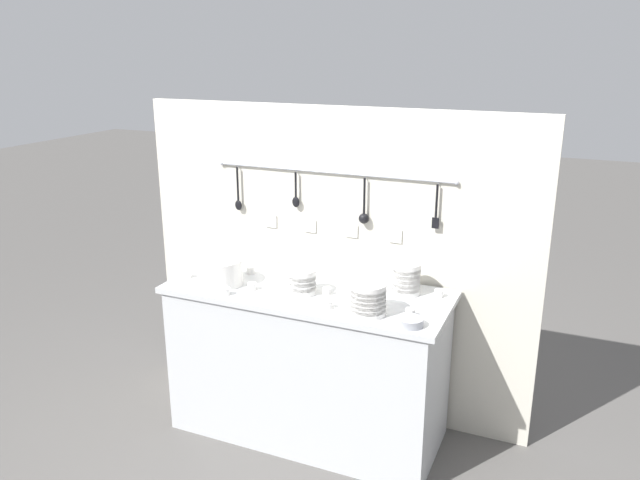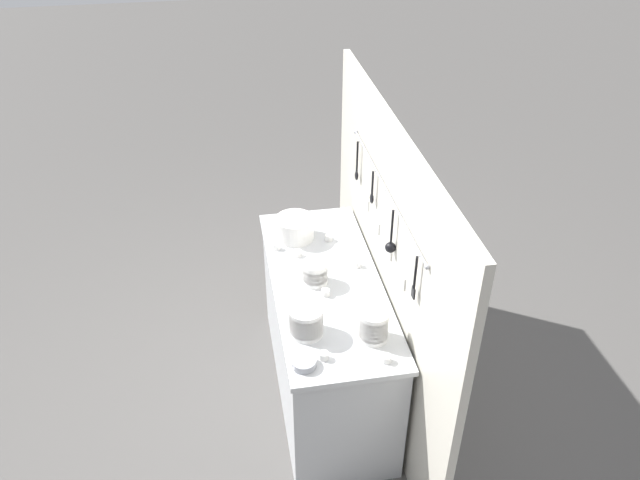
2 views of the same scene
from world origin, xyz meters
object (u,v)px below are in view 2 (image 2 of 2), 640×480
(bowl_stack_nested_right, at_px, (374,325))
(steel_mixing_bowl, at_px, (304,363))
(bowl_stack_wide_centre, at_px, (306,321))
(cup_centre, at_px, (386,359))
(cup_edge_far, at_px, (298,253))
(cup_mid_row, at_px, (357,264))
(cup_back_right, at_px, (276,246))
(cup_edge_near, at_px, (324,356))
(cup_front_right, at_px, (298,304))
(cup_back_left, at_px, (291,215))
(bowl_stack_back_corner, at_px, (315,273))
(cup_by_caddy, at_px, (329,238))
(plate_stack, at_px, (295,228))
(cup_beside_plates, at_px, (325,292))

(bowl_stack_nested_right, height_order, steel_mixing_bowl, bowl_stack_nested_right)
(bowl_stack_wide_centre, relative_size, cup_centre, 3.71)
(cup_edge_far, bearing_deg, cup_mid_row, 63.67)
(cup_back_right, bearing_deg, cup_centre, 21.87)
(bowl_stack_nested_right, height_order, cup_edge_near, bowl_stack_nested_right)
(steel_mixing_bowl, relative_size, cup_centre, 2.58)
(cup_front_right, xyz_separation_m, cup_back_left, (-0.86, 0.08, 0.00))
(bowl_stack_nested_right, height_order, bowl_stack_wide_centre, bowl_stack_nested_right)
(steel_mixing_bowl, height_order, cup_edge_near, same)
(cup_mid_row, relative_size, cup_back_left, 1.00)
(bowl_stack_nested_right, bearing_deg, cup_front_right, -131.77)
(bowl_stack_back_corner, bearing_deg, bowl_stack_nested_right, 23.27)
(cup_by_caddy, bearing_deg, cup_edge_far, -58.84)
(cup_front_right, bearing_deg, cup_by_caddy, 154.86)
(cup_edge_far, bearing_deg, cup_by_caddy, 121.16)
(plate_stack, relative_size, cup_by_caddy, 5.06)
(bowl_stack_nested_right, height_order, cup_mid_row, bowl_stack_nested_right)
(bowl_stack_nested_right, xyz_separation_m, cup_beside_plates, (-0.37, -0.17, -0.06))
(cup_edge_near, height_order, cup_back_left, same)
(cup_by_caddy, bearing_deg, cup_edge_near, -12.02)
(cup_edge_far, xyz_separation_m, cup_back_left, (-0.41, 0.02, 0.00))
(steel_mixing_bowl, distance_m, cup_edge_near, 0.10)
(cup_back_right, distance_m, cup_back_left, 0.35)
(bowl_stack_wide_centre, height_order, cup_back_left, bowl_stack_wide_centre)
(steel_mixing_bowl, height_order, cup_front_right, same)
(steel_mixing_bowl, relative_size, cup_mid_row, 2.58)
(bowl_stack_wide_centre, bearing_deg, bowl_stack_back_corner, 164.12)
(cup_by_caddy, xyz_separation_m, cup_centre, (1.04, 0.08, 0.00))
(bowl_stack_wide_centre, xyz_separation_m, cup_back_right, (-0.74, -0.06, -0.06))
(cup_front_right, xyz_separation_m, cup_edge_far, (-0.45, 0.06, 0.00))
(bowl_stack_wide_centre, bearing_deg, cup_by_caddy, 161.54)
(bowl_stack_nested_right, xyz_separation_m, cup_edge_far, (-0.74, -0.27, -0.06))
(cup_beside_plates, bearing_deg, bowl_stack_nested_right, 24.92)
(cup_centre, bearing_deg, cup_edge_far, -162.41)
(cup_back_right, height_order, cup_back_left, same)
(bowl_stack_back_corner, xyz_separation_m, plate_stack, (-0.46, -0.05, 0.00))
(steel_mixing_bowl, bearing_deg, cup_edge_far, 173.65)
(cup_edge_near, distance_m, cup_centre, 0.29)
(bowl_stack_back_corner, height_order, cup_back_left, bowl_stack_back_corner)
(bowl_stack_wide_centre, bearing_deg, plate_stack, 175.71)
(bowl_stack_wide_centre, height_order, steel_mixing_bowl, bowl_stack_wide_centre)
(bowl_stack_back_corner, bearing_deg, cup_edge_far, -167.39)
(cup_back_right, xyz_separation_m, cup_mid_row, (0.25, 0.43, 0.00))
(cup_front_right, relative_size, cup_back_left, 1.00)
(bowl_stack_nested_right, xyz_separation_m, cup_edge_near, (0.10, -0.26, -0.06))
(cup_back_right, bearing_deg, cup_beside_plates, 23.99)
(cup_edge_far, bearing_deg, bowl_stack_nested_right, 19.64)
(cup_back_right, height_order, cup_edge_far, same)
(bowl_stack_back_corner, height_order, plate_stack, plate_stack)
(cup_edge_near, relative_size, cup_front_right, 1.00)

